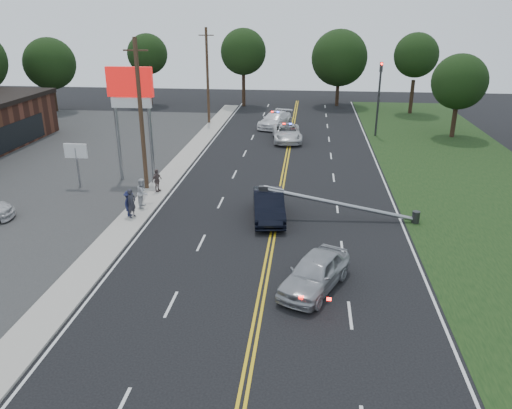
# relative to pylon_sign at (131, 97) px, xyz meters

# --- Properties ---
(ground) EXTENTS (120.00, 120.00, 0.00)m
(ground) POSITION_rel_pylon_sign_xyz_m (10.50, -14.00, -6.00)
(ground) COLOR black
(ground) RESTS_ON ground
(sidewalk) EXTENTS (1.80, 70.00, 0.12)m
(sidewalk) POSITION_rel_pylon_sign_xyz_m (2.10, -4.00, -5.94)
(sidewalk) COLOR #AAA49A
(sidewalk) RESTS_ON ground
(grass_verge) EXTENTS (12.00, 80.00, 0.01)m
(grass_verge) POSITION_rel_pylon_sign_xyz_m (24.00, -4.00, -5.99)
(grass_verge) COLOR black
(grass_verge) RESTS_ON ground
(centerline_yellow) EXTENTS (0.36, 80.00, 0.00)m
(centerline_yellow) POSITION_rel_pylon_sign_xyz_m (10.50, -4.00, -5.99)
(centerline_yellow) COLOR gold
(centerline_yellow) RESTS_ON ground
(pylon_sign) EXTENTS (3.20, 0.35, 8.00)m
(pylon_sign) POSITION_rel_pylon_sign_xyz_m (0.00, 0.00, 0.00)
(pylon_sign) COLOR gray
(pylon_sign) RESTS_ON ground
(small_sign) EXTENTS (1.60, 0.14, 3.10)m
(small_sign) POSITION_rel_pylon_sign_xyz_m (-3.50, -2.00, -3.66)
(small_sign) COLOR gray
(small_sign) RESTS_ON ground
(traffic_signal) EXTENTS (0.28, 0.41, 7.05)m
(traffic_signal) POSITION_rel_pylon_sign_xyz_m (18.80, 16.00, -1.79)
(traffic_signal) COLOR #2D2D30
(traffic_signal) RESTS_ON ground
(fallen_streetlight) EXTENTS (9.36, 0.44, 1.91)m
(fallen_streetlight) POSITION_rel_pylon_sign_xyz_m (14.69, -6.00, -5.08)
(fallen_streetlight) COLOR #2D2D30
(fallen_streetlight) RESTS_ON ground
(utility_pole_mid) EXTENTS (1.60, 0.28, 10.00)m
(utility_pole_mid) POSITION_rel_pylon_sign_xyz_m (1.30, -2.00, -0.91)
(utility_pole_mid) COLOR #382619
(utility_pole_mid) RESTS_ON ground
(utility_pole_far) EXTENTS (1.60, 0.28, 10.00)m
(utility_pole_far) POSITION_rel_pylon_sign_xyz_m (1.30, 20.00, -0.91)
(utility_pole_far) COLOR #382619
(utility_pole_far) RESTS_ON ground
(tree_4) EXTENTS (6.07, 6.07, 8.72)m
(tree_4) POSITION_rel_pylon_sign_xyz_m (-18.91, 25.20, -0.32)
(tree_4) COLOR black
(tree_4) RESTS_ON ground
(tree_5) EXTENTS (5.08, 5.08, 8.98)m
(tree_5) POSITION_rel_pylon_sign_xyz_m (-8.64, 30.87, 0.42)
(tree_5) COLOR black
(tree_5) RESTS_ON ground
(tree_6) EXTENTS (5.71, 5.71, 9.65)m
(tree_6) POSITION_rel_pylon_sign_xyz_m (3.67, 31.22, 0.78)
(tree_6) COLOR black
(tree_6) RESTS_ON ground
(tree_7) EXTENTS (7.05, 7.05, 9.54)m
(tree_7) POSITION_rel_pylon_sign_xyz_m (15.72, 32.88, 0.01)
(tree_7) COLOR black
(tree_7) RESTS_ON ground
(tree_8) EXTENTS (5.12, 5.12, 9.32)m
(tree_8) POSITION_rel_pylon_sign_xyz_m (24.32, 28.51, 0.74)
(tree_8) COLOR black
(tree_8) RESTS_ON ground
(tree_9) EXTENTS (5.17, 5.17, 7.89)m
(tree_9) POSITION_rel_pylon_sign_xyz_m (26.20, 16.34, -0.71)
(tree_9) COLOR black
(tree_9) RESTS_ON ground
(crashed_sedan) EXTENTS (2.38, 5.17, 1.64)m
(crashed_sedan) POSITION_rel_pylon_sign_xyz_m (10.08, -6.26, -5.18)
(crashed_sedan) COLOR black
(crashed_sedan) RESTS_ON ground
(waiting_sedan) EXTENTS (3.61, 4.99, 1.58)m
(waiting_sedan) POSITION_rel_pylon_sign_xyz_m (12.76, -14.05, -5.21)
(waiting_sedan) COLOR #A5A7AD
(waiting_sedan) RESTS_ON ground
(emergency_a) EXTENTS (3.13, 5.78, 1.54)m
(emergency_a) POSITION_rel_pylon_sign_xyz_m (10.20, 12.93, -5.23)
(emergency_a) COLOR silver
(emergency_a) RESTS_ON ground
(emergency_b) EXTENTS (3.85, 5.90, 1.59)m
(emergency_b) POSITION_rel_pylon_sign_xyz_m (8.63, 18.84, -5.20)
(emergency_b) COLOR white
(emergency_b) RESTS_ON ground
(bystander_a) EXTENTS (0.62, 0.75, 1.75)m
(bystander_a) POSITION_rel_pylon_sign_xyz_m (2.10, -7.19, -5.00)
(bystander_a) COLOR #2A2A32
(bystander_a) RESTS_ON sidewalk
(bystander_b) EXTENTS (0.74, 0.92, 1.82)m
(bystander_b) POSITION_rel_pylon_sign_xyz_m (2.21, -5.47, -4.96)
(bystander_b) COLOR #BABABF
(bystander_b) RESTS_ON sidewalk
(bystander_c) EXTENTS (0.62, 1.04, 1.57)m
(bystander_c) POSITION_rel_pylon_sign_xyz_m (1.90, -7.05, -5.09)
(bystander_c) COLOR #1A1E41
(bystander_c) RESTS_ON sidewalk
(bystander_d) EXTENTS (0.73, 0.99, 1.55)m
(bystander_d) POSITION_rel_pylon_sign_xyz_m (2.25, -2.64, -5.10)
(bystander_d) COLOR #61504E
(bystander_d) RESTS_ON sidewalk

